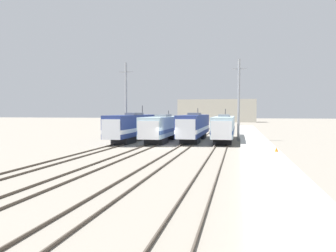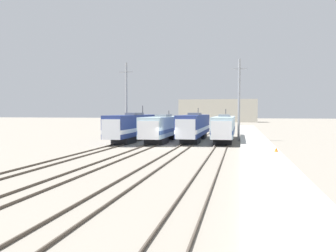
{
  "view_description": "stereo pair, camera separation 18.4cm",
  "coord_description": "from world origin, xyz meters",
  "px_view_note": "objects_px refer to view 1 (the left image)",
  "views": [
    {
      "loc": [
        8.95,
        -40.45,
        4.47
      ],
      "look_at": [
        -0.07,
        1.51,
        2.64
      ],
      "focal_mm": 35.0,
      "sensor_mm": 36.0,
      "label": 1
    },
    {
      "loc": [
        9.13,
        -40.41,
        4.47
      ],
      "look_at": [
        -0.07,
        1.51,
        2.64
      ],
      "focal_mm": 35.0,
      "sensor_mm": 36.0,
      "label": 2
    }
  ],
  "objects_px": {
    "locomotive_far_left": "(134,126)",
    "traffic_cone": "(276,150)",
    "locomotive_center_right": "(194,126)",
    "catenary_tower_left": "(126,100)",
    "locomotive_center_left": "(163,128)",
    "locomotive_far_right": "(224,127)",
    "catenary_tower_right": "(239,99)"
  },
  "relations": [
    {
      "from": "locomotive_far_left",
      "to": "traffic_cone",
      "type": "relative_size",
      "value": 43.24
    },
    {
      "from": "locomotive_far_right",
      "to": "locomotive_far_left",
      "type": "bearing_deg",
      "value": -171.01
    },
    {
      "from": "catenary_tower_left",
      "to": "locomotive_far_right",
      "type": "bearing_deg",
      "value": -5.14
    },
    {
      "from": "locomotive_center_right",
      "to": "locomotive_far_right",
      "type": "relative_size",
      "value": 1.02
    },
    {
      "from": "locomotive_center_right",
      "to": "catenary_tower_left",
      "type": "distance_m",
      "value": 12.48
    },
    {
      "from": "locomotive_far_left",
      "to": "locomotive_far_right",
      "type": "height_order",
      "value": "locomotive_far_left"
    },
    {
      "from": "locomotive_center_left",
      "to": "locomotive_center_right",
      "type": "xyz_separation_m",
      "value": [
        4.57,
        1.99,
        0.12
      ]
    },
    {
      "from": "catenary_tower_left",
      "to": "traffic_cone",
      "type": "height_order",
      "value": "catenary_tower_left"
    },
    {
      "from": "locomotive_far_left",
      "to": "traffic_cone",
      "type": "bearing_deg",
      "value": -34.37
    },
    {
      "from": "catenary_tower_right",
      "to": "locomotive_far_right",
      "type": "bearing_deg",
      "value": -145.78
    },
    {
      "from": "locomotive_center_left",
      "to": "traffic_cone",
      "type": "height_order",
      "value": "locomotive_center_left"
    },
    {
      "from": "locomotive_center_left",
      "to": "catenary_tower_left",
      "type": "distance_m",
      "value": 9.03
    },
    {
      "from": "locomotive_far_right",
      "to": "catenary_tower_left",
      "type": "relative_size",
      "value": 1.45
    },
    {
      "from": "locomotive_center_left",
      "to": "catenary_tower_right",
      "type": "height_order",
      "value": "catenary_tower_right"
    },
    {
      "from": "locomotive_far_right",
      "to": "catenary_tower_left",
      "type": "xyz_separation_m",
      "value": [
        -16.21,
        1.46,
        4.35
      ]
    },
    {
      "from": "locomotive_far_right",
      "to": "catenary_tower_left",
      "type": "bearing_deg",
      "value": 174.86
    },
    {
      "from": "locomotive_center_left",
      "to": "catenary_tower_right",
      "type": "xyz_separation_m",
      "value": [
        11.28,
        3.56,
        4.36
      ]
    },
    {
      "from": "locomotive_center_left",
      "to": "catenary_tower_right",
      "type": "distance_m",
      "value": 12.61
    },
    {
      "from": "locomotive_far_left",
      "to": "locomotive_center_left",
      "type": "height_order",
      "value": "locomotive_far_left"
    },
    {
      "from": "locomotive_center_left",
      "to": "traffic_cone",
      "type": "distance_m",
      "value": 20.29
    },
    {
      "from": "catenary_tower_left",
      "to": "traffic_cone",
      "type": "relative_size",
      "value": 28.07
    },
    {
      "from": "locomotive_far_left",
      "to": "locomotive_center_right",
      "type": "distance_m",
      "value": 9.37
    },
    {
      "from": "locomotive_far_right",
      "to": "traffic_cone",
      "type": "xyz_separation_m",
      "value": [
        5.93,
        -15.6,
        -1.48
      ]
    },
    {
      "from": "locomotive_center_left",
      "to": "catenary_tower_left",
      "type": "xyz_separation_m",
      "value": [
        -7.07,
        3.56,
        4.36
      ]
    },
    {
      "from": "locomotive_center_left",
      "to": "locomotive_far_right",
      "type": "height_order",
      "value": "locomotive_far_right"
    },
    {
      "from": "locomotive_far_right",
      "to": "catenary_tower_left",
      "type": "distance_m",
      "value": 16.84
    },
    {
      "from": "locomotive_center_left",
      "to": "traffic_cone",
      "type": "bearing_deg",
      "value": -41.86
    },
    {
      "from": "locomotive_center_right",
      "to": "locomotive_far_left",
      "type": "bearing_deg",
      "value": -167.31
    },
    {
      "from": "locomotive_far_right",
      "to": "traffic_cone",
      "type": "bearing_deg",
      "value": -69.18
    },
    {
      "from": "locomotive_far_left",
      "to": "catenary_tower_left",
      "type": "height_order",
      "value": "catenary_tower_left"
    },
    {
      "from": "catenary_tower_right",
      "to": "catenary_tower_left",
      "type": "bearing_deg",
      "value": 180.0
    },
    {
      "from": "catenary_tower_left",
      "to": "locomotive_center_left",
      "type": "bearing_deg",
      "value": -26.73
    }
  ]
}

